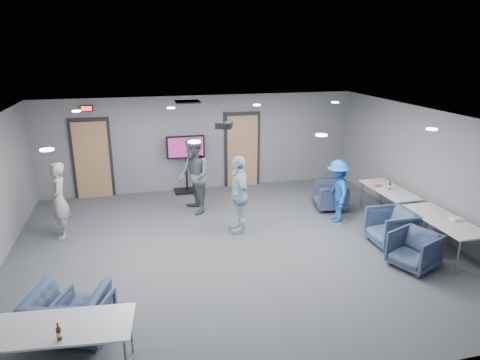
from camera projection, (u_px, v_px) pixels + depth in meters
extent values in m
plane|color=#3A3E42|center=(234.00, 247.00, 8.93)|extent=(9.00, 9.00, 0.00)
plane|color=silver|center=(233.00, 118.00, 8.11)|extent=(9.00, 9.00, 0.00)
cube|color=slate|center=(201.00, 143.00, 12.22)|extent=(9.00, 0.02, 2.70)
cube|color=slate|center=(314.00, 294.00, 4.82)|extent=(9.00, 0.02, 2.70)
cube|color=slate|center=(429.00, 170.00, 9.57)|extent=(0.02, 8.00, 2.70)
cube|color=black|center=(92.00, 159.00, 11.58)|extent=(1.06, 0.06, 2.24)
cube|color=tan|center=(92.00, 160.00, 11.55)|extent=(0.90, 0.05, 2.10)
cylinder|color=gray|center=(106.00, 162.00, 11.60)|extent=(0.04, 0.10, 0.04)
cube|color=black|center=(242.00, 150.00, 12.55)|extent=(1.06, 0.06, 2.24)
cube|color=tan|center=(242.00, 151.00, 12.52)|extent=(0.90, 0.05, 2.10)
cylinder|color=gray|center=(254.00, 153.00, 12.57)|extent=(0.04, 0.10, 0.04)
cube|color=black|center=(87.00, 108.00, 11.13)|extent=(0.32, 0.06, 0.16)
cube|color=#FF0C0C|center=(86.00, 109.00, 11.10)|extent=(0.26, 0.02, 0.11)
cube|color=black|center=(188.00, 102.00, 10.59)|extent=(0.60, 0.60, 0.03)
cylinder|color=white|center=(47.00, 150.00, 5.76)|extent=(0.18, 0.18, 0.02)
cylinder|color=white|center=(76.00, 111.00, 9.08)|extent=(0.18, 0.18, 0.02)
cylinder|color=white|center=(194.00, 142.00, 6.22)|extent=(0.18, 0.18, 0.02)
cylinder|color=white|center=(171.00, 108.00, 9.55)|extent=(0.18, 0.18, 0.02)
cylinder|color=white|center=(321.00, 135.00, 6.69)|extent=(0.18, 0.18, 0.02)
cylinder|color=white|center=(257.00, 105.00, 10.01)|extent=(0.18, 0.18, 0.02)
cylinder|color=white|center=(432.00, 129.00, 7.15)|extent=(0.18, 0.18, 0.02)
cylinder|color=white|center=(335.00, 102.00, 10.48)|extent=(0.18, 0.18, 0.02)
imported|color=#979996|center=(59.00, 201.00, 9.17)|extent=(0.49, 0.67, 1.68)
imported|color=#505B61|center=(194.00, 176.00, 10.52)|extent=(0.87, 1.04, 1.90)
imported|color=#A4BBD3|center=(239.00, 194.00, 9.45)|extent=(0.43, 1.03, 1.76)
imported|color=#1A53AA|center=(337.00, 191.00, 10.06)|extent=(0.71, 1.04, 1.49)
imported|color=#353F5C|center=(330.00, 196.00, 10.90)|extent=(0.90, 0.88, 0.70)
imported|color=#3E4F6B|center=(391.00, 227.00, 8.94)|extent=(0.86, 0.83, 0.77)
imported|color=#35415C|center=(414.00, 250.00, 8.02)|extent=(1.01, 0.99, 0.71)
imported|color=#3A4965|center=(84.00, 317.00, 6.09)|extent=(0.93, 0.94, 0.66)
imported|color=#35445B|center=(68.00, 313.00, 6.17)|extent=(1.26, 1.17, 0.67)
cube|color=#B4B6B9|center=(389.00, 190.00, 10.24)|extent=(0.70, 1.69, 0.03)
cylinder|color=gray|center=(362.00, 195.00, 11.00)|extent=(0.04, 0.04, 0.70)
cylinder|color=gray|center=(396.00, 217.00, 9.58)|extent=(0.04, 0.04, 0.70)
cylinder|color=gray|center=(381.00, 193.00, 11.12)|extent=(0.04, 0.04, 0.70)
cylinder|color=gray|center=(417.00, 215.00, 9.71)|extent=(0.04, 0.04, 0.70)
cube|color=#B4B6B9|center=(444.00, 220.00, 8.49)|extent=(0.76, 1.83, 0.03)
cylinder|color=gray|center=(403.00, 222.00, 9.30)|extent=(0.04, 0.04, 0.70)
cylinder|color=gray|center=(458.00, 257.00, 7.76)|extent=(0.04, 0.04, 0.70)
cylinder|color=gray|center=(427.00, 219.00, 9.44)|extent=(0.04, 0.04, 0.70)
cube|color=#B4B6B9|center=(56.00, 328.00, 5.25)|extent=(1.93, 0.96, 0.03)
cylinder|color=gray|center=(131.00, 331.00, 5.77)|extent=(0.04, 0.04, 0.70)
cylinder|color=#53200E|center=(59.00, 334.00, 4.99)|extent=(0.06, 0.06, 0.16)
cylinder|color=#53200E|center=(58.00, 326.00, 4.96)|extent=(0.02, 0.02, 0.07)
cylinder|color=beige|center=(59.00, 334.00, 4.99)|extent=(0.06, 0.06, 0.05)
cylinder|color=#53200E|center=(390.00, 186.00, 10.18)|extent=(0.06, 0.06, 0.17)
cylinder|color=#53200E|center=(390.00, 182.00, 10.14)|extent=(0.02, 0.02, 0.07)
cylinder|color=beige|center=(390.00, 186.00, 10.18)|extent=(0.06, 0.06, 0.06)
cube|color=#C73F31|center=(377.00, 185.00, 10.44)|extent=(0.21, 0.16, 0.04)
cube|color=silver|center=(457.00, 219.00, 8.42)|extent=(0.23, 0.16, 0.05)
cube|color=black|center=(187.00, 191.00, 12.27)|extent=(0.71, 0.51, 0.06)
cylinder|color=black|center=(186.00, 170.00, 12.08)|extent=(0.06, 0.06, 1.22)
cube|color=black|center=(186.00, 147.00, 11.88)|extent=(1.07, 0.07, 0.63)
cube|color=#6D1856|center=(186.00, 147.00, 11.84)|extent=(0.97, 0.01, 0.55)
cylinder|color=black|center=(224.00, 117.00, 9.03)|extent=(0.04, 0.04, 0.22)
cube|color=black|center=(224.00, 125.00, 9.09)|extent=(0.42, 0.39, 0.13)
cylinder|color=black|center=(225.00, 126.00, 8.95)|extent=(0.08, 0.06, 0.08)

